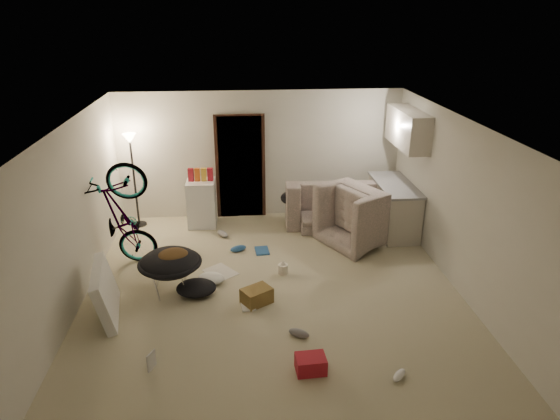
{
  "coord_description": "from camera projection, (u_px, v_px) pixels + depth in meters",
  "views": [
    {
      "loc": [
        -0.48,
        -6.45,
        3.93
      ],
      "look_at": [
        0.17,
        0.6,
        1.05
      ],
      "focal_mm": 32.0,
      "sensor_mm": 36.0,
      "label": 1
    }
  ],
  "objects": [
    {
      "name": "wall_front",
      "position": [
        299.0,
        349.0,
        4.22
      ],
      "size": [
        5.5,
        0.02,
        2.5
      ],
      "primitive_type": "cube",
      "color": "beige",
      "rests_on": "floor"
    },
    {
      "name": "book_white",
      "position": [
        248.0,
        306.0,
        7.05
      ],
      "size": [
        0.22,
        0.27,
        0.02
      ],
      "primitive_type": "cube",
      "rotation": [
        0.0,
        0.0,
        0.11
      ],
      "color": "silver",
      "rests_on": "floor"
    },
    {
      "name": "floor",
      "position": [
        273.0,
        291.0,
        7.47
      ],
      "size": [
        5.5,
        6.0,
        0.02
      ],
      "primitive_type": "cube",
      "color": "#BAB18F",
      "rests_on": "ground"
    },
    {
      "name": "kitchen_uppers",
      "position": [
        408.0,
        128.0,
        8.79
      ],
      "size": [
        0.38,
        1.4,
        0.65
      ],
      "primitive_type": "cube",
      "color": "beige",
      "rests_on": "wall_right"
    },
    {
      "name": "door_trim",
      "position": [
        240.0,
        168.0,
        9.76
      ],
      "size": [
        0.97,
        0.04,
        2.1
      ],
      "primitive_type": "cube",
      "color": "#311A11",
      "rests_on": "floor"
    },
    {
      "name": "ceiling",
      "position": [
        272.0,
        124.0,
        6.52
      ],
      "size": [
        5.5,
        6.0,
        0.02
      ],
      "primitive_type": "cube",
      "color": "white",
      "rests_on": "wall_back"
    },
    {
      "name": "wall_back",
      "position": [
        260.0,
        155.0,
        9.77
      ],
      "size": [
        5.5,
        0.02,
        2.5
      ],
      "primitive_type": "cube",
      "color": "beige",
      "rests_on": "floor"
    },
    {
      "name": "juicer",
      "position": [
        283.0,
        268.0,
        7.91
      ],
      "size": [
        0.16,
        0.16,
        0.23
      ],
      "color": "#EFE5CF",
      "rests_on": "floor"
    },
    {
      "name": "snack_box_1",
      "position": [
        197.0,
        176.0,
        9.34
      ],
      "size": [
        0.1,
        0.08,
        0.3
      ],
      "primitive_type": "cube",
      "rotation": [
        0.0,
        0.0,
        -0.06
      ],
      "color": "#DD5E1B",
      "rests_on": "mini_fridge"
    },
    {
      "name": "book_blue",
      "position": [
        262.0,
        251.0,
        8.65
      ],
      "size": [
        0.25,
        0.33,
        0.03
      ],
      "primitive_type": "cube",
      "rotation": [
        0.0,
        0.0,
        0.07
      ],
      "color": "#2B5B9C",
      "rests_on": "floor"
    },
    {
      "name": "doorway",
      "position": [
        240.0,
        167.0,
        9.79
      ],
      "size": [
        0.85,
        0.1,
        2.04
      ],
      "primitive_type": "cube",
      "color": "black",
      "rests_on": "floor"
    },
    {
      "name": "kitchen_counter",
      "position": [
        393.0,
        208.0,
        9.35
      ],
      "size": [
        0.6,
        1.5,
        0.88
      ],
      "primitive_type": "cube",
      "color": "beige",
      "rests_on": "floor"
    },
    {
      "name": "shoe_1",
      "position": [
        223.0,
        234.0,
        9.2
      ],
      "size": [
        0.27,
        0.32,
        0.11
      ],
      "primitive_type": "ellipsoid",
      "rotation": [
        0.0,
        0.0,
        -0.99
      ],
      "color": "slate",
      "rests_on": "floor"
    },
    {
      "name": "wall_left",
      "position": [
        70.0,
        220.0,
        6.77
      ],
      "size": [
        0.02,
        6.0,
        2.5
      ],
      "primitive_type": "cube",
      "color": "beige",
      "rests_on": "floor"
    },
    {
      "name": "armchair",
      "position": [
        366.0,
        220.0,
        8.97
      ],
      "size": [
        1.49,
        1.55,
        0.78
      ],
      "primitive_type": "imported",
      "rotation": [
        0.0,
        0.0,
        2.07
      ],
      "color": "#3E463E",
      "rests_on": "floor"
    },
    {
      "name": "snack_box_3",
      "position": [
        210.0,
        176.0,
        9.36
      ],
      "size": [
        0.11,
        0.09,
        0.3
      ],
      "primitive_type": "cube",
      "rotation": [
        0.0,
        0.0,
        -0.19
      ],
      "color": "#A41826",
      "rests_on": "mini_fridge"
    },
    {
      "name": "saucer_chair",
      "position": [
        170.0,
        268.0,
        7.3
      ],
      "size": [
        0.93,
        0.93,
        0.66
      ],
      "color": "silver",
      "rests_on": "floor"
    },
    {
      "name": "sofa",
      "position": [
        343.0,
        206.0,
        9.74
      ],
      "size": [
        2.3,
        0.97,
        0.66
      ],
      "primitive_type": "imported",
      "rotation": [
        0.0,
        0.0,
        3.1
      ],
      "color": "#3E463E",
      "rests_on": "floor"
    },
    {
      "name": "drink_case_a",
      "position": [
        257.0,
        296.0,
        7.11
      ],
      "size": [
        0.5,
        0.46,
        0.23
      ],
      "primitive_type": "cube",
      "rotation": [
        0.0,
        0.0,
        0.55
      ],
      "color": "brown",
      "rests_on": "floor"
    },
    {
      "name": "shoe_0",
      "position": [
        238.0,
        249.0,
        8.64
      ],
      "size": [
        0.32,
        0.23,
        0.11
      ],
      "primitive_type": "ellipsoid",
      "rotation": [
        0.0,
        0.0,
        0.41
      ],
      "color": "#2B5B9C",
      "rests_on": "floor"
    },
    {
      "name": "sofa_drape",
      "position": [
        295.0,
        198.0,
        9.58
      ],
      "size": [
        0.61,
        0.53,
        0.28
      ],
      "primitive_type": "ellipsoid",
      "rotation": [
        0.0,
        0.0,
        0.13
      ],
      "color": "black",
      "rests_on": "sofa"
    },
    {
      "name": "newspaper",
      "position": [
        220.0,
        272.0,
        7.98
      ],
      "size": [
        0.61,
        0.64,
        0.01
      ],
      "primitive_type": "cube",
      "rotation": [
        0.0,
        0.0,
        0.65
      ],
      "color": "beige",
      "rests_on": "floor"
    },
    {
      "name": "bicycle",
      "position": [
        125.0,
        239.0,
        8.01
      ],
      "size": [
        1.87,
        0.89,
        1.06
      ],
      "primitive_type": "imported",
      "rotation": [
        0.0,
        -0.17,
        1.52
      ],
      "color": "black",
      "rests_on": "floor"
    },
    {
      "name": "tv_box",
      "position": [
        106.0,
        292.0,
        6.74
      ],
      "size": [
        0.46,
        1.11,
        0.73
      ],
      "primitive_type": "cube",
      "rotation": [
        0.0,
        -0.21,
        0.17
      ],
      "color": "silver",
      "rests_on": "floor"
    },
    {
      "name": "shoe_4",
      "position": [
        399.0,
        375.0,
        5.68
      ],
      "size": [
        0.24,
        0.25,
        0.09
      ],
      "primitive_type": "ellipsoid",
      "rotation": [
        0.0,
        0.0,
        0.83
      ],
      "color": "white",
      "rests_on": "floor"
    },
    {
      "name": "shoe_3",
      "position": [
        299.0,
        333.0,
        6.4
      ],
      "size": [
        0.3,
        0.24,
        0.1
      ],
      "primitive_type": "ellipsoid",
      "rotation": [
        0.0,
        0.0,
        -0.52
      ],
      "color": "slate",
      "rests_on": "floor"
    },
    {
      "name": "counter_top",
      "position": [
        395.0,
        185.0,
        9.18
      ],
      "size": [
        0.64,
        1.54,
        0.04
      ],
      "primitive_type": "cube",
      "color": "gray",
      "rests_on": "kitchen_counter"
    },
    {
      "name": "floor_lamp",
      "position": [
        132.0,
        160.0,
        9.22
      ],
      "size": [
        0.28,
        0.28,
        1.81
      ],
      "color": "black",
      "rests_on": "floor"
    },
    {
      "name": "wall_right",
      "position": [
        462.0,
        207.0,
        7.23
      ],
      "size": [
        0.02,
        6.0,
        2.5
      ],
      "primitive_type": "cube",
      "color": "beige",
      "rests_on": "floor"
    },
    {
      "name": "book_asset",
      "position": [
        148.0,
        372.0,
        5.77
      ],
      "size": [
        0.28,
        0.25,
        0.02
      ],
      "primitive_type": "imported",
      "rotation": [
        0.0,
        0.0,
        1.09
      ],
      "color": "#A41826",
      "rests_on": "floor"
    },
    {
      "name": "clothes_lump_c",
      "position": [
        211.0,
        278.0,
        7.67
      ],
      "size": [
        0.52,
        0.49,
        0.13
      ],
      "primitive_type": "ellipsoid",
      "rotation": [
        0.0,
        0.0,
        -0.4
      ],
      "color": "silver",
      "rests_on": "floor"
    },
    {
      "name": "snack_box_0",
      "position": [
        191.0,
        176.0,
        9.33
      ],
      "size": [
        0.11,
        0.09,
        0.3
      ],
      "primitive_type": "cube",
      "rotation": [
        0.0,
        0.0,
        -0.16
      ],
      "color": "#A41826",
      "rests_on": "mini_fridge"
    },
    {
      "name": "mini_fridge",
      "position": [
        202.0,
        203.0,
        9.55
      ],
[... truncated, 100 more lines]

